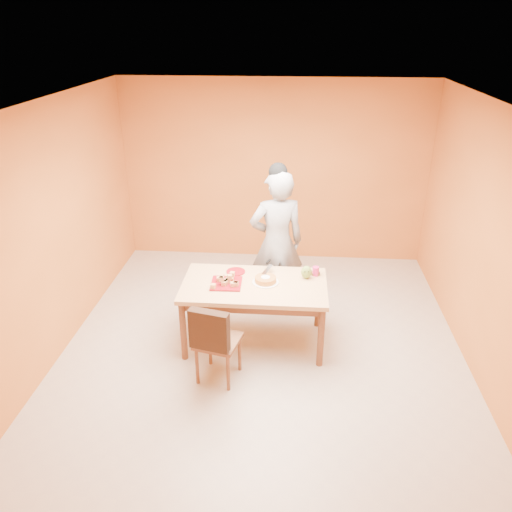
# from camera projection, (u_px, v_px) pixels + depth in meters

# --- Properties ---
(floor) EXTENTS (5.00, 5.00, 0.00)m
(floor) POSITION_uv_depth(u_px,v_px,m) (262.00, 348.00, 5.71)
(floor) COLOR #BDB1A1
(floor) RESTS_ON ground
(ceiling) EXTENTS (5.00, 5.00, 0.00)m
(ceiling) POSITION_uv_depth(u_px,v_px,m) (264.00, 104.00, 4.55)
(ceiling) COLOR silver
(ceiling) RESTS_ON wall_back
(wall_back) EXTENTS (4.50, 0.00, 4.50)m
(wall_back) POSITION_uv_depth(u_px,v_px,m) (274.00, 173.00, 7.38)
(wall_back) COLOR orange
(wall_back) RESTS_ON floor
(wall_left) EXTENTS (0.00, 5.00, 5.00)m
(wall_left) POSITION_uv_depth(u_px,v_px,m) (52.00, 233.00, 5.30)
(wall_left) COLOR orange
(wall_left) RESTS_ON floor
(wall_right) EXTENTS (0.00, 5.00, 5.00)m
(wall_right) POSITION_uv_depth(u_px,v_px,m) (488.00, 247.00, 4.97)
(wall_right) COLOR orange
(wall_right) RESTS_ON floor
(dining_table) EXTENTS (1.60, 0.90, 0.76)m
(dining_table) POSITION_uv_depth(u_px,v_px,m) (254.00, 291.00, 5.55)
(dining_table) COLOR #DFAB74
(dining_table) RESTS_ON floor
(dining_chair) EXTENTS (0.51, 0.57, 0.92)m
(dining_chair) POSITION_uv_depth(u_px,v_px,m) (218.00, 340.00, 5.04)
(dining_chair) COLOR brown
(dining_chair) RESTS_ON floor
(pastry_pile) EXTENTS (0.30, 0.30, 0.10)m
(pastry_pile) POSITION_uv_depth(u_px,v_px,m) (226.00, 279.00, 5.47)
(pastry_pile) COLOR tan
(pastry_pile) RESTS_ON pastry_platter
(person) EXTENTS (0.76, 0.60, 1.85)m
(person) POSITION_uv_depth(u_px,v_px,m) (277.00, 243.00, 6.11)
(person) COLOR gray
(person) RESTS_ON floor
(pastry_platter) EXTENTS (0.34, 0.34, 0.02)m
(pastry_platter) POSITION_uv_depth(u_px,v_px,m) (226.00, 284.00, 5.50)
(pastry_platter) COLOR maroon
(pastry_platter) RESTS_ON dining_table
(red_dinner_plate) EXTENTS (0.27, 0.27, 0.01)m
(red_dinner_plate) POSITION_uv_depth(u_px,v_px,m) (236.00, 272.00, 5.76)
(red_dinner_plate) COLOR maroon
(red_dinner_plate) RESTS_ON dining_table
(white_cake_plate) EXTENTS (0.32, 0.32, 0.01)m
(white_cake_plate) POSITION_uv_depth(u_px,v_px,m) (266.00, 282.00, 5.53)
(white_cake_plate) COLOR white
(white_cake_plate) RESTS_ON dining_table
(sponge_cake) EXTENTS (0.24, 0.24, 0.05)m
(sponge_cake) POSITION_uv_depth(u_px,v_px,m) (266.00, 279.00, 5.52)
(sponge_cake) COLOR #C06831
(sponge_cake) RESTS_ON white_cake_plate
(cake_server) EXTENTS (0.12, 0.26, 0.01)m
(cake_server) POSITION_uv_depth(u_px,v_px,m) (267.00, 269.00, 5.66)
(cake_server) COLOR silver
(cake_server) RESTS_ON sponge_cake
(egg_ornament) EXTENTS (0.13, 0.11, 0.15)m
(egg_ornament) POSITION_uv_depth(u_px,v_px,m) (306.00, 272.00, 5.60)
(egg_ornament) COLOR olive
(egg_ornament) RESTS_ON dining_table
(magenta_glass) EXTENTS (0.07, 0.07, 0.11)m
(magenta_glass) POSITION_uv_depth(u_px,v_px,m) (316.00, 271.00, 5.67)
(magenta_glass) COLOR #D31F66
(magenta_glass) RESTS_ON dining_table
(checker_tin) EXTENTS (0.13, 0.13, 0.03)m
(checker_tin) POSITION_uv_depth(u_px,v_px,m) (315.00, 273.00, 5.70)
(checker_tin) COLOR #3B2010
(checker_tin) RESTS_ON dining_table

